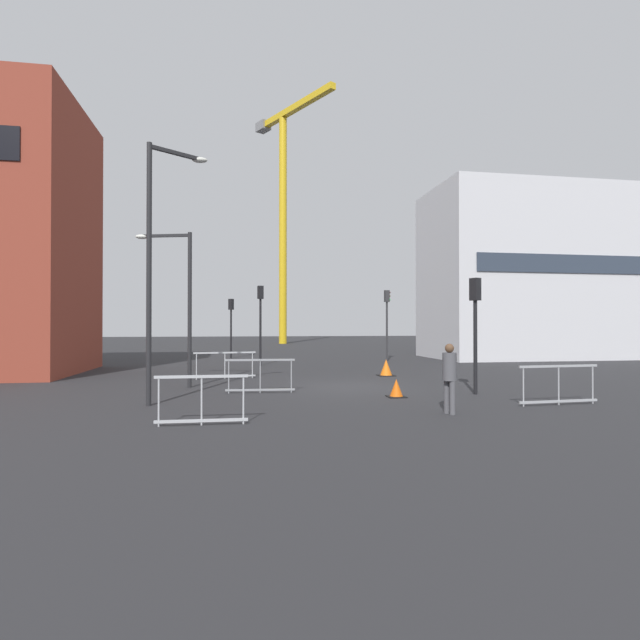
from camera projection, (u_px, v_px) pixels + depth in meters
name	position (u px, v px, depth m)	size (l,w,h in m)	color
ground	(348.00, 387.00, 17.39)	(160.00, 160.00, 0.00)	#28282B
office_block	(530.00, 275.00, 33.31)	(13.43, 7.10, 11.07)	silver
construction_crane	(284.00, 196.00, 58.24)	(7.78, 13.13, 27.35)	gold
streetlamp_tall	(157.00, 251.00, 13.54)	(1.55, 1.06, 7.07)	#232326
streetlamp_short	(181.00, 292.00, 17.33)	(1.97, 0.66, 5.38)	#232326
traffic_light_median	(260.00, 312.00, 26.71)	(0.33, 0.39, 4.27)	black
traffic_light_crosswalk	(387.00, 314.00, 29.95)	(0.38, 0.26, 4.25)	#2D2D30
traffic_light_island	(475.00, 316.00, 15.60)	(0.33, 0.39, 3.63)	black
traffic_light_corner	(231.00, 318.00, 32.46)	(0.38, 0.36, 3.87)	black
pedestrian_walking	(450.00, 373.00, 12.12)	(0.34, 0.34, 1.71)	#4C4C51
safety_barrier_left_run	(202.00, 399.00, 10.75)	(1.98, 0.08, 1.08)	#B2B5BA
safety_barrier_front	(559.00, 384.00, 13.48)	(2.39, 0.19, 1.08)	#9EA0A5
safety_barrier_rear	(260.00, 375.00, 15.88)	(2.20, 0.20, 1.08)	gray
safety_barrier_right_run	(225.00, 365.00, 20.09)	(2.46, 0.37, 1.08)	#B2B5BA
traffic_cone_by_barrier	(396.00, 389.00, 14.96)	(0.53, 0.53, 0.54)	black
traffic_cone_striped	(386.00, 368.00, 21.26)	(0.69, 0.69, 0.70)	black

